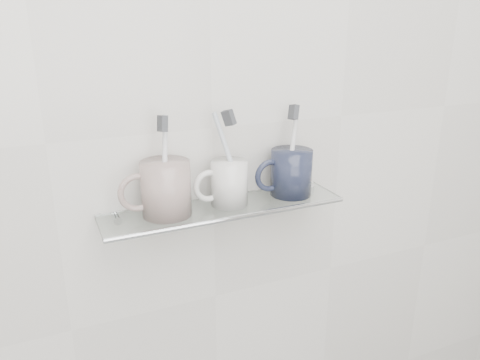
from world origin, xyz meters
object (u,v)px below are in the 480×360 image
mug_center (229,183)px  mug_right (291,172)px  mug_left (166,188)px  shelf_glass (224,208)px

mug_center → mug_right: size_ratio=0.93×
mug_left → mug_right: (0.28, 0.00, -0.00)m
shelf_glass → mug_left: (-0.12, 0.00, 0.06)m
shelf_glass → mug_left: 0.13m
mug_left → mug_right: mug_left is taller
shelf_glass → mug_right: (0.16, 0.00, 0.05)m
mug_center → shelf_glass: bearing=-136.6°
mug_center → mug_right: bearing=23.4°
shelf_glass → mug_left: size_ratio=4.64×
shelf_glass → mug_center: mug_center is taller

